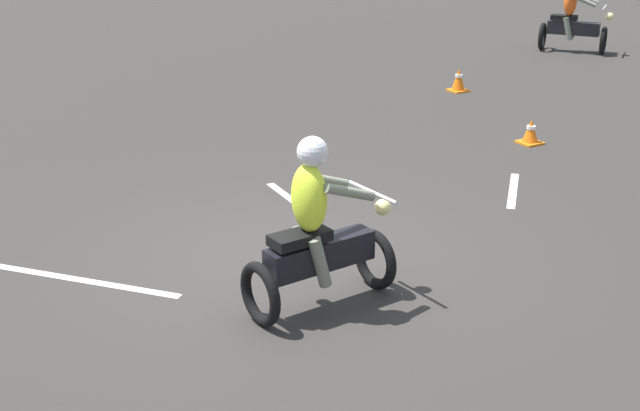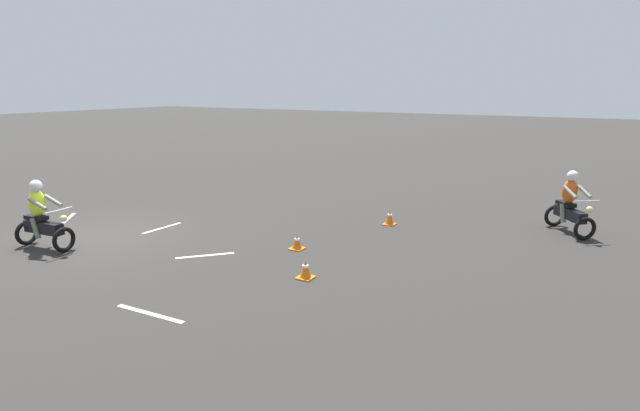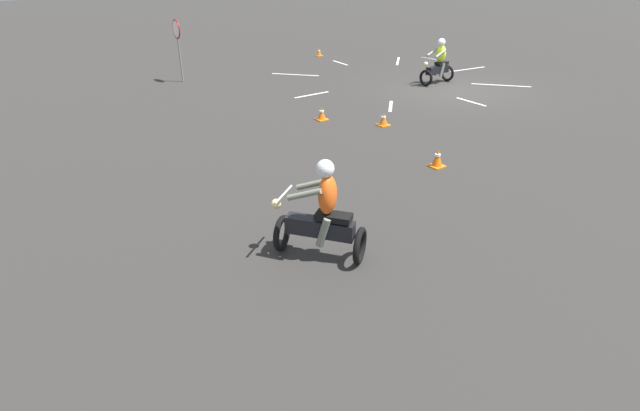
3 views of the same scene
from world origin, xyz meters
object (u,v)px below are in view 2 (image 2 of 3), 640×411
object	(u,v)px
traffic_cone_near_right	(297,242)
traffic_cone_mid_center	(390,218)
motorcycle_rider_background	(570,206)
traffic_cone_near_left	(305,270)
motorcycle_rider_foreground	(42,219)

from	to	relation	value
traffic_cone_near_right	traffic_cone_mid_center	bearing A→B (deg)	160.46
motorcycle_rider_background	traffic_cone_near_left	size ratio (longest dim) A/B	4.36
motorcycle_rider_foreground	traffic_cone_near_left	world-z (taller)	motorcycle_rider_foreground
motorcycle_rider_background	traffic_cone_near_left	distance (m)	7.60
motorcycle_rider_background	traffic_cone_near_right	xyz separation A→B (m)	(4.75, -5.48, -0.55)
traffic_cone_mid_center	motorcycle_rider_background	bearing A→B (deg)	110.59
motorcycle_rider_foreground	traffic_cone_mid_center	world-z (taller)	motorcycle_rider_foreground
traffic_cone_near_right	traffic_cone_mid_center	xyz separation A→B (m)	(-3.10, 1.10, 0.03)
motorcycle_rider_foreground	motorcycle_rider_background	size ratio (longest dim) A/B	1.00
motorcycle_rider_background	traffic_cone_mid_center	distance (m)	4.71
traffic_cone_near_left	traffic_cone_near_right	size ratio (longest dim) A/B	1.06
motorcycle_rider_background	motorcycle_rider_foreground	bearing A→B (deg)	-1.80
traffic_cone_near_left	traffic_cone_mid_center	xyz separation A→B (m)	(-4.57, -0.03, 0.02)
motorcycle_rider_foreground	traffic_cone_near_right	world-z (taller)	motorcycle_rider_foreground
motorcycle_rider_background	traffic_cone_mid_center	xyz separation A→B (m)	(1.65, -4.38, -0.52)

